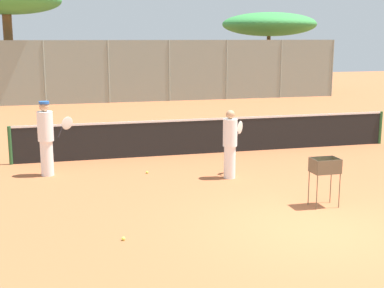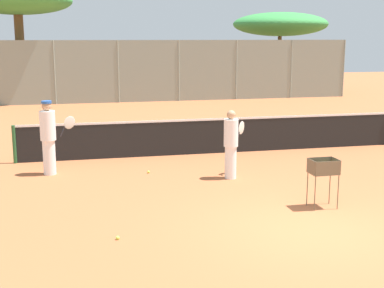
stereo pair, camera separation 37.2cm
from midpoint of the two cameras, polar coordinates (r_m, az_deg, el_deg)
ground_plane at (r=10.16m, az=13.91°, el=-8.93°), size 80.00×80.00×0.00m
tennis_net at (r=16.11m, az=3.18°, el=0.96°), size 11.69×0.10×1.07m
back_fence at (r=29.09m, az=-4.25°, el=7.76°), size 23.09×0.08×3.30m
tree_0 at (r=35.13m, az=9.70°, el=12.46°), size 5.98×5.98×4.99m
tree_1 at (r=30.91m, az=-17.79°, el=14.21°), size 5.79×5.79×6.07m
player_white_outfit at (r=13.96m, az=-14.33°, el=0.76°), size 0.93×0.42×1.89m
player_red_cap at (r=13.22m, az=4.99°, el=0.04°), size 0.72×0.69×1.71m
ball_cart at (r=11.30m, az=14.76°, el=-2.74°), size 0.56×0.41×1.02m
tennis_ball_0 at (r=13.86m, az=-3.90°, el=-2.99°), size 0.07×0.07×0.07m
tennis_ball_3 at (r=9.49m, az=-6.82°, el=-9.91°), size 0.07×0.07×0.07m
parked_car at (r=31.09m, az=-7.15°, el=6.11°), size 4.20×1.70×1.60m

